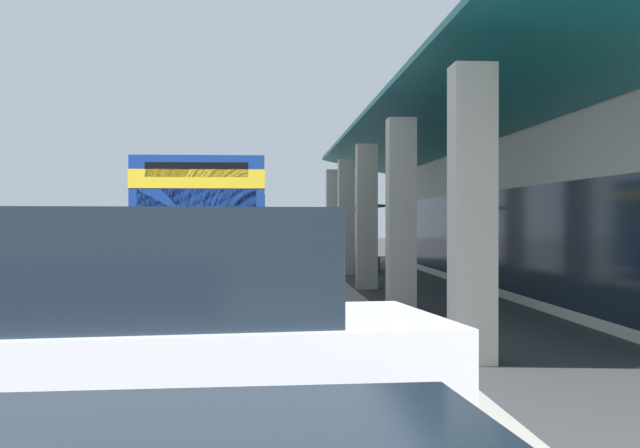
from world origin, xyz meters
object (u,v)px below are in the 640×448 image
at_px(transit_bus, 213,220).
at_px(pedestrian, 232,299).
at_px(parked_suv_white, 104,342).
at_px(potted_palm, 366,255).

bearing_deg(transit_bus, pedestrian, 4.86).
height_order(transit_bus, parked_suv_white, transit_bus).
height_order(pedestrian, potted_palm, potted_palm).
distance_m(transit_bus, pedestrian, 11.15).
height_order(parked_suv_white, pedestrian, parked_suv_white).
relative_size(transit_bus, potted_palm, 4.60).
relative_size(transit_bus, pedestrian, 6.98).
bearing_deg(pedestrian, parked_suv_white, -9.31).
xyz_separation_m(parked_suv_white, potted_palm, (-24.00, 4.67, -0.42)).
height_order(transit_bus, pedestrian, transit_bus).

